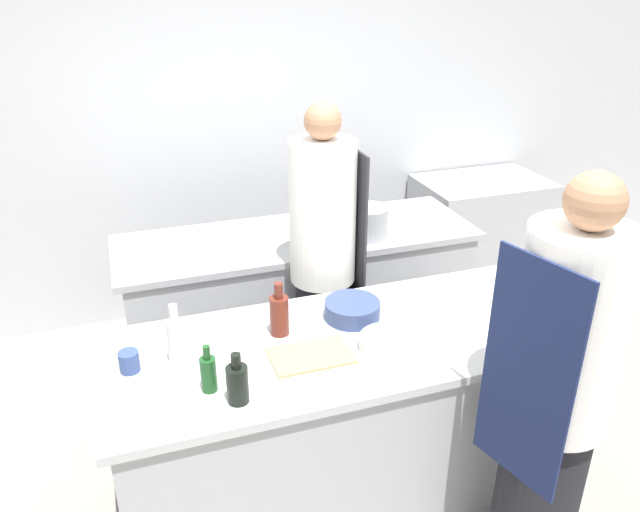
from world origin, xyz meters
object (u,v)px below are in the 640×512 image
bottle_olive_oil (177,340)px  chef_at_stove (323,266)px  bottle_sauce (279,314)px  stockpot (368,222)px  chef_at_prep_near (554,402)px  bowl_prep_small (352,310)px  bowl_mixing_large (389,343)px  bottle_vinegar (237,383)px  oven_range (478,234)px  bottle_cooking_oil (514,294)px  bottle_wine (208,373)px  cup (129,362)px

bottle_olive_oil → chef_at_stove: bearing=37.9°
bottle_sauce → stockpot: 1.19m
chef_at_prep_near → bowl_prep_small: size_ratio=6.99×
bowl_mixing_large → stockpot: (0.38, 1.15, 0.07)m
chef_at_stove → bottle_vinegar: 1.22m
chef_at_prep_near → stockpot: size_ratio=7.37×
bottle_olive_oil → bowl_prep_small: (0.82, 0.10, -0.07)m
bowl_prep_small → stockpot: stockpot is taller
chef_at_stove → bowl_prep_small: 0.58m
oven_range → bottle_sauce: size_ratio=3.84×
chef_at_prep_near → chef_at_stove: (-0.45, 1.40, -0.00)m
bottle_olive_oil → bottle_cooking_oil: size_ratio=1.11×
bottle_wine → bowl_prep_small: size_ratio=0.77×
cup → bottle_olive_oil: bearing=-1.0°
bottle_olive_oil → bowl_mixing_large: (0.87, -0.19, -0.08)m
chef_at_prep_near → bottle_olive_oil: 1.51m
chef_at_prep_near → bowl_mixing_large: 0.70m
bottle_vinegar → stockpot: (1.07, 1.29, 0.01)m
bottle_olive_oil → stockpot: size_ratio=1.11×
bottle_vinegar → bottle_sauce: 0.50m
chef_at_stove → cup: 1.26m
chef_at_stove → bowl_prep_small: chef_at_stove is taller
oven_range → bottle_vinegar: bottle_vinegar is taller
bowl_mixing_large → bottle_vinegar: bearing=-168.3°
chef_at_stove → bottle_vinegar: chef_at_stove is taller
bottle_sauce → bowl_prep_small: (0.36, 0.02, -0.06)m
bottle_cooking_oil → bowl_prep_small: size_ratio=0.95×
bottle_vinegar → stockpot: bearing=50.4°
chef_at_stove → bottle_sauce: bearing=-34.7°
chef_at_prep_near → bottle_cooking_oil: 0.69m
chef_at_stove → bottle_vinegar: (-0.69, -1.01, 0.08)m
stockpot → bowl_prep_small: bearing=-116.9°
chef_at_stove → bottle_sauce: chef_at_stove is taller
bottle_wine → bowl_mixing_large: bearing=2.8°
bottle_sauce → bottle_cooking_oil: bearing=-8.8°
bowl_prep_small → cup: 1.02m
bottle_olive_oil → bottle_cooking_oil: bearing=-3.2°
chef_at_prep_near → stockpot: chef_at_prep_near is taller
bowl_mixing_large → stockpot: stockpot is taller
oven_range → bottle_wine: bearing=-141.8°
bottle_vinegar → bottle_sauce: size_ratio=0.84×
bottle_wine → stockpot: size_ratio=0.81×
oven_range → bottle_olive_oil: bottle_olive_oil is taller
bottle_olive_oil → bowl_prep_small: bearing=7.3°
bowl_prep_small → stockpot: (0.44, 0.86, 0.05)m
bowl_mixing_large → bottle_cooking_oil: bearing=8.3°
bottle_wine → bottle_cooking_oil: bearing=5.4°
chef_at_prep_near → bowl_mixing_large: bearing=24.7°
bowl_mixing_large → chef_at_prep_near: bearing=-50.3°
chef_at_prep_near → bottle_olive_oil: size_ratio=6.65×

